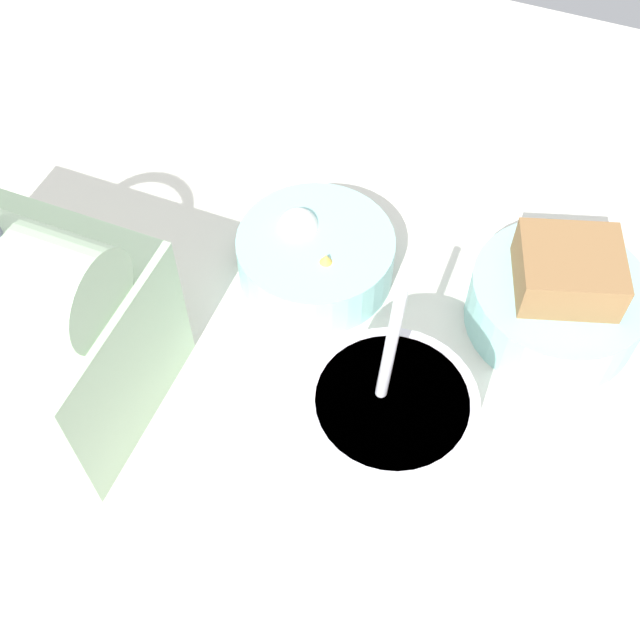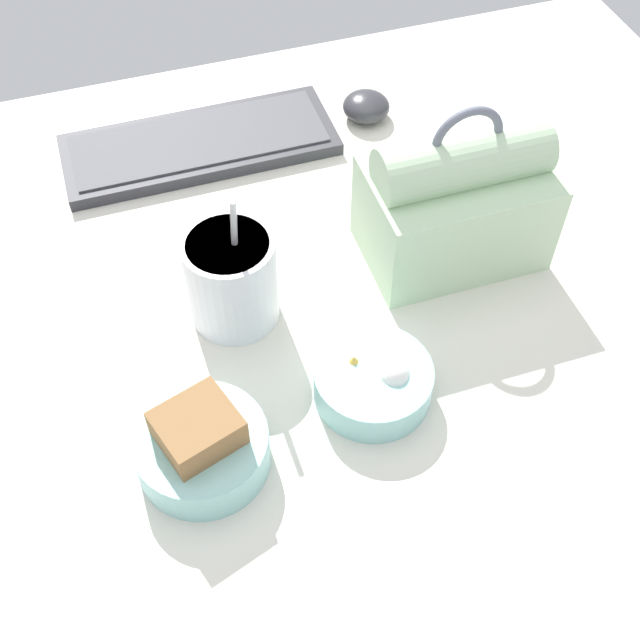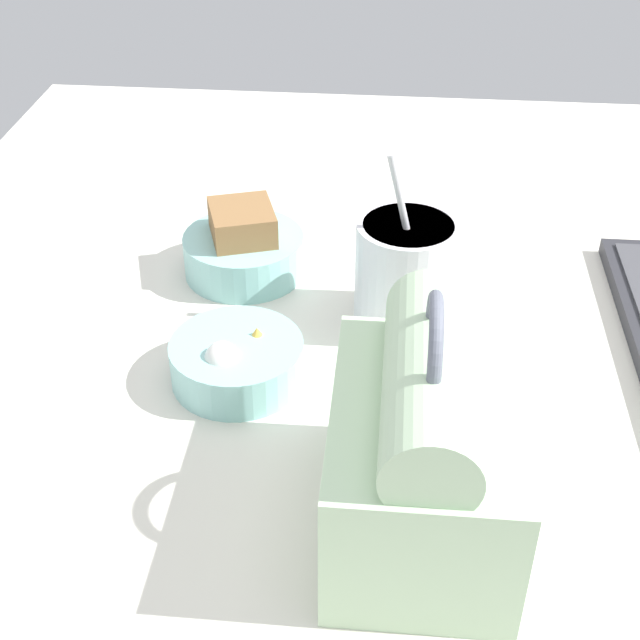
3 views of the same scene
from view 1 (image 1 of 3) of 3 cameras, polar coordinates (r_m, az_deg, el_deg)
desk_surface at (r=61.27cm, az=0.03°, el=-5.76°), size 140.00×110.00×2.00cm
soup_cup at (r=51.93cm, az=4.71°, el=-8.68°), size 10.30×10.30×19.29cm
bento_bowl_sandwich at (r=64.25cm, az=16.54°, el=1.52°), size 13.50×13.50×8.20cm
bento_bowl_snacks at (r=65.21cm, az=-0.32°, el=4.57°), size 12.75×12.75×5.55cm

